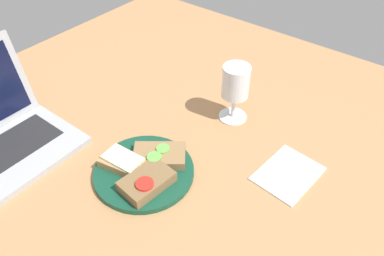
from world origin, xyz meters
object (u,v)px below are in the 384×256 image
plate (144,172)px  napkin (288,174)px  sandwich_with_cheese (123,162)px  sandwich_with_tomato (147,182)px  sandwich_with_cucumber (159,155)px  wine_glass (236,85)px

plate → napkin: plate is taller
sandwich_with_cheese → sandwich_with_tomato: bearing=-97.5°
plate → sandwich_with_cucumber: (4.72, -0.60, 1.84)cm
sandwich_with_tomato → wine_glass: wine_glass is taller
sandwich_with_cheese → sandwich_with_cucumber: 8.28cm
sandwich_with_cheese → napkin: bearing=-54.2°
sandwich_with_tomato → napkin: bearing=-43.9°
sandwich_with_cucumber → wine_glass: bearing=-9.6°
plate → wine_glass: (29.48, -4.77, 9.86)cm
wine_glass → sandwich_with_tomato: bearing=178.4°
sandwich_with_cheese → sandwich_with_tomato: (-1.10, -8.27, 0.08)cm
plate → sandwich_with_cucumber: sandwich_with_cucumber is taller
sandwich_with_tomato → plate: bearing=52.6°
sandwich_with_cucumber → wine_glass: (24.76, -4.17, 8.02)cm
sandwich_with_cucumber → plate: bearing=172.7°
sandwich_with_tomato → sandwich_with_cucumber: (7.68, 3.26, -0.21)cm
sandwich_with_tomato → wine_glass: bearing=-1.6°
plate → sandwich_with_cheese: 5.18cm
sandwich_with_cheese → sandwich_with_cucumber: same height
napkin → wine_glass: bearing=66.1°
sandwich_with_cucumber → sandwich_with_tomato: bearing=-157.0°
sandwich_with_cheese → sandwich_with_tomato: sandwich_with_tomato is taller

